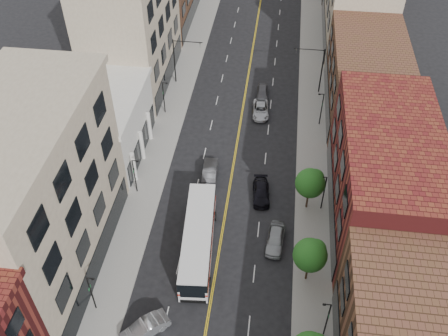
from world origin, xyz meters
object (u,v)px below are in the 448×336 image
at_px(car_parked_far, 275,239).
at_px(car_lane_c, 262,93).
at_px(car_angle_b, 145,329).
at_px(car_lane_behind, 210,171).
at_px(car_lane_b, 261,110).
at_px(car_lane_a, 261,192).
at_px(city_bus, 198,238).

distance_m(car_parked_far, car_lane_c, 27.84).
xyz_separation_m(car_angle_b, car_lane_behind, (2.93, 21.94, 0.01)).
bearing_deg(car_lane_b, car_parked_far, -86.16).
height_order(car_lane_a, car_lane_b, car_lane_a).
xyz_separation_m(car_lane_behind, car_lane_c, (5.27, 17.83, -0.08)).
relative_size(car_parked_far, car_lane_a, 0.99).
xyz_separation_m(car_lane_a, car_lane_c, (-1.30, 20.71, 0.02)).
relative_size(city_bus, car_lane_a, 2.81).
height_order(city_bus, car_lane_a, city_bus).
relative_size(city_bus, car_angle_b, 2.83).
bearing_deg(car_lane_behind, car_parked_far, 127.68).
bearing_deg(car_parked_far, car_lane_c, 101.19).
height_order(car_lane_b, car_lane_c, car_lane_c).
bearing_deg(car_angle_b, city_bus, 119.68).
height_order(car_lane_behind, car_lane_a, car_lane_behind).
relative_size(car_angle_b, car_lane_b, 0.96).
relative_size(car_angle_b, car_lane_behind, 0.99).
bearing_deg(city_bus, car_parked_far, 8.48).
bearing_deg(car_lane_c, car_lane_behind, -108.35).
relative_size(car_lane_b, car_lane_c, 1.18).
bearing_deg(city_bus, car_angle_b, -112.99).
bearing_deg(car_lane_behind, car_lane_c, -110.05).
relative_size(city_bus, car_lane_behind, 2.79).
height_order(city_bus, car_parked_far, city_bus).
bearing_deg(city_bus, car_lane_behind, 87.77).
xyz_separation_m(car_parked_far, car_lane_behind, (-8.61, 9.81, -0.02)).
xyz_separation_m(car_lane_behind, car_lane_a, (6.57, -2.88, -0.10)).
bearing_deg(car_parked_far, car_angle_b, -129.27).
distance_m(car_angle_b, car_lane_b, 36.41).
bearing_deg(car_parked_far, car_lane_behind, 135.57).
xyz_separation_m(city_bus, car_lane_c, (4.79, 29.53, -1.28)).
bearing_deg(car_lane_a, car_lane_c, 87.66).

